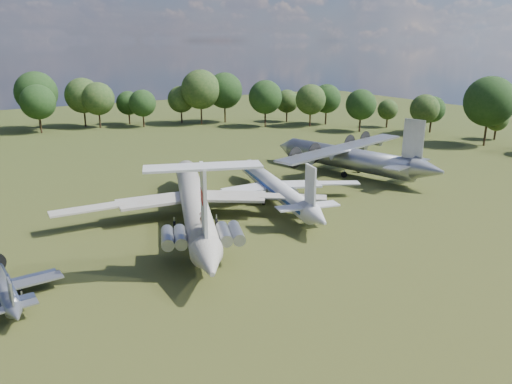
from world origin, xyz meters
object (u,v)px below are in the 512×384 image
an12_transport (348,161)px  small_prop_west (5,288)px  il62_airliner (194,206)px  person_on_il62 (202,216)px  tu104_jet (275,190)px  small_prop_northwest (4,292)px

an12_transport → small_prop_west: (-61.30, -18.62, -1.57)m
il62_airliner → small_prop_west: 26.80m
il62_airliner → person_on_il62: person_on_il62 is taller
il62_airliner → person_on_il62: (-4.82, -12.76, 3.33)m
tu104_jet → small_prop_west: tu104_jet is taller
an12_transport → small_prop_northwest: size_ratio=2.58×
an12_transport → person_on_il62: person_on_il62 is taller
small_prop_west → person_on_il62: bearing=-12.5°
tu104_jet → person_on_il62: person_on_il62 is taller
tu104_jet → small_prop_northwest: tu104_jet is taller
tu104_jet → small_prop_northwest: bearing=-148.9°
il62_airliner → tu104_jet: il62_airliner is taller
person_on_il62 → an12_transport: bearing=-140.2°
il62_airliner → small_prop_northwest: il62_airliner is taller
il62_airliner → person_on_il62: 14.04m
small_prop_west → small_prop_northwest: size_ratio=0.91×
small_prop_northwest → person_on_il62: size_ratio=8.50×
person_on_il62 → il62_airliner: bearing=-98.9°
person_on_il62 → small_prop_northwest: bearing=6.0°
il62_airliner → an12_transport: an12_transport is taller
an12_transport → small_prop_west: an12_transport is taller
tu104_jet → person_on_il62: (-19.77, -14.76, 3.86)m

